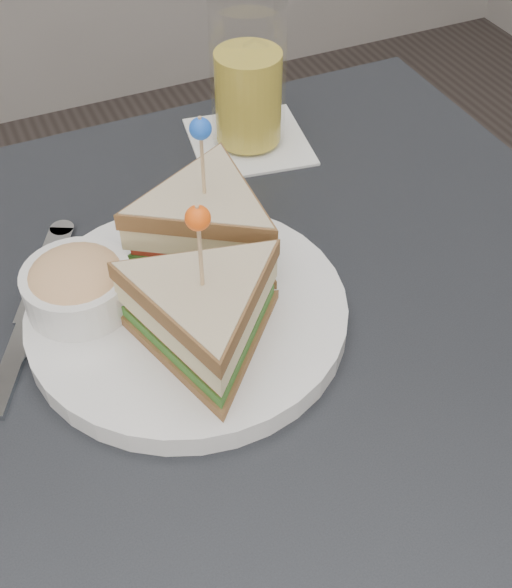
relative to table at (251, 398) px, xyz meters
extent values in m
cube|color=black|center=(0.00, 0.00, 0.06)|extent=(0.80, 0.80, 0.03)
cylinder|color=black|center=(0.35, 0.35, -0.31)|extent=(0.04, 0.04, 0.72)
cylinder|color=white|center=(-0.04, 0.05, 0.08)|extent=(0.36, 0.36, 0.02)
cylinder|color=white|center=(-0.04, 0.05, 0.10)|extent=(0.36, 0.36, 0.01)
cylinder|color=#D9B17D|center=(-0.04, 0.00, 0.20)|extent=(0.00, 0.00, 0.09)
sphere|color=#FF5610|center=(-0.04, 0.00, 0.23)|extent=(0.02, 0.02, 0.02)
cylinder|color=#D9B17D|center=(0.00, 0.11, 0.20)|extent=(0.00, 0.00, 0.09)
sphere|color=blue|center=(0.00, 0.11, 0.23)|extent=(0.02, 0.02, 0.02)
cylinder|color=white|center=(-0.12, 0.09, 0.11)|extent=(0.12, 0.12, 0.04)
ellipsoid|color=#E0B772|center=(-0.12, 0.09, 0.13)|extent=(0.11, 0.11, 0.04)
cube|color=#B5BCC0|center=(-0.19, 0.06, 0.08)|extent=(0.07, 0.11, 0.01)
cube|color=#B5BCC0|center=(-0.14, 0.16, 0.08)|extent=(0.08, 0.13, 0.00)
cylinder|color=#B5BCC0|center=(-0.11, 0.22, 0.08)|extent=(0.03, 0.03, 0.00)
cube|color=white|center=(0.13, 0.29, 0.08)|extent=(0.15, 0.15, 0.00)
cylinder|color=gold|center=(0.13, 0.29, 0.14)|extent=(0.09, 0.09, 0.10)
cylinder|color=white|center=(0.13, 0.29, 0.16)|extent=(0.10, 0.10, 0.17)
cube|color=white|center=(0.14, 0.30, 0.18)|extent=(0.03, 0.03, 0.02)
cube|color=white|center=(0.11, 0.29, 0.18)|extent=(0.03, 0.03, 0.02)
camera|label=1|loc=(-0.17, -0.39, 0.56)|focal=45.00mm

